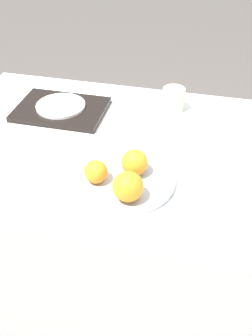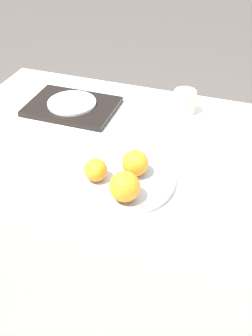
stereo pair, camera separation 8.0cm
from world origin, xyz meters
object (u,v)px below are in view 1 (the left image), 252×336
cup_1 (173,99)px  orange_1 (128,187)px  orange_2 (95,172)px  side_plate (61,106)px  serving_tray (61,109)px  orange_0 (135,163)px  fruit_platter (126,178)px

cup_1 → orange_1: bearing=-95.0°
orange_2 → side_plate: 0.43m
serving_tray → orange_2: bearing=-56.2°
serving_tray → orange_1: bearing=-49.8°
side_plate → orange_1: bearing=-49.8°
serving_tray → side_plate: bearing=180.0°
orange_0 → serving_tray: orange_0 is taller
serving_tray → cup_1: size_ratio=3.81×
orange_2 → side_plate: (-0.24, 0.36, -0.02)m
fruit_platter → cup_1: 0.44m
orange_2 → serving_tray: bearing=123.8°
fruit_platter → cup_1: cup_1 is taller
fruit_platter → cup_1: bearing=80.8°
orange_1 → cup_1: bearing=85.0°
serving_tray → fruit_platter: bearing=-45.5°
side_plate → orange_0: bearing=-41.6°
orange_1 → side_plate: (-0.34, 0.41, -0.03)m
orange_2 → cup_1: size_ratio=0.78×
orange_2 → orange_0: bearing=30.9°
serving_tray → side_plate: (-0.00, 0.00, 0.02)m
orange_1 → side_plate: orange_1 is taller
orange_0 → cup_1: bearing=82.9°
orange_1 → orange_0: bearing=93.3°
orange_0 → orange_2: 0.11m
orange_1 → orange_2: (-0.10, 0.05, -0.01)m
orange_1 → cup_1: orange_1 is taller
orange_1 → cup_1: size_ratio=0.99×
orange_2 → side_plate: size_ratio=0.37×
cup_1 → fruit_platter: bearing=-99.2°
orange_0 → side_plate: orange_0 is taller
orange_0 → side_plate: size_ratio=0.43×
fruit_platter → orange_1: (0.03, -0.08, 0.05)m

